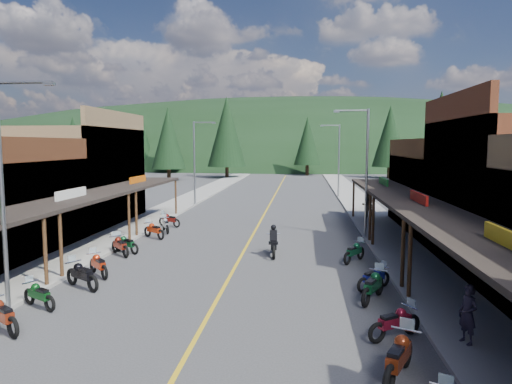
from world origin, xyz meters
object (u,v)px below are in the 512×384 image
(bike_west_8, at_px, (120,245))
(shop_east_3, at_px, (460,194))
(bike_east_4, at_px, (399,355))
(pine_11, at_px, (440,133))
(bike_west_7, at_px, (98,264))
(pine_1, at_px, (168,137))
(bike_west_4, at_px, (2,314))
(bike_west_10, at_px, (154,229))
(bike_east_5, at_px, (395,321))
(pine_2, at_px, (227,132))
(pine_8, at_px, (119,143))
(bike_west_11, at_px, (166,224))
(streetlight_1, at_px, (196,159))
(streetlight_0, at_px, (5,185))
(bike_west_9, at_px, (126,243))
(pine_3, at_px, (307,141))
(streetlight_3, at_px, (338,157))
(bike_west_6, at_px, (82,274))
(rider_on_bike, at_px, (274,243))
(pine_5, at_px, (463,133))
(pine_0, at_px, (73,141))
(bike_east_7, at_px, (374,277))
(pine_10, at_px, (168,138))
(bike_west_5, at_px, (39,294))
(bike_east_8, at_px, (354,251))
(bike_east_6, at_px, (373,285))
(pedestrian_east_b, at_px, (368,205))
(pedestrian_east_a, at_px, (468,314))
(streetlight_2, at_px, (364,167))
(shop_west_3, at_px, (71,176))
(bike_west_12, at_px, (169,219))
(pine_9, at_px, (455,140))

(bike_west_8, bearing_deg, shop_east_3, -20.49)
(shop_east_3, bearing_deg, bike_east_4, -111.45)
(pine_11, relative_size, bike_west_7, 6.15)
(pine_1, bearing_deg, bike_west_4, -77.05)
(bike_west_10, xyz_separation_m, bike_east_5, (12.01, -13.62, -0.01))
(bike_west_7, distance_m, bike_west_10, 8.23)
(pine_1, xyz_separation_m, bike_west_4, (17.88, -77.73, -6.63))
(pine_2, relative_size, pine_8, 1.40)
(bike_west_10, relative_size, bike_west_11, 1.02)
(shop_east_3, distance_m, streetlight_1, 23.39)
(streetlight_0, height_order, bike_west_9, streetlight_0)
(pine_3, bearing_deg, pine_8, -135.00)
(streetlight_3, distance_m, bike_west_6, 35.87)
(streetlight_3, relative_size, rider_on_bike, 3.46)
(pine_5, height_order, bike_west_11, pine_5)
(pine_0, relative_size, bike_east_7, 5.89)
(pine_8, xyz_separation_m, bike_east_7, (28.08, -42.25, -5.44))
(pine_0, relative_size, bike_west_6, 5.06)
(pine_1, bearing_deg, bike_east_4, -69.58)
(bike_west_9, bearing_deg, pine_8, 52.94)
(shop_east_3, bearing_deg, pine_10, 129.37)
(pine_2, height_order, bike_west_5, pine_2)
(pine_3, relative_size, bike_east_8, 5.53)
(streetlight_1, distance_m, bike_east_6, 28.93)
(pine_10, bearing_deg, pedestrian_east_b, -52.61)
(pine_8, relative_size, bike_east_8, 5.02)
(bike_west_11, relative_size, bike_east_8, 0.98)
(bike_west_8, distance_m, bike_east_7, 13.23)
(bike_west_6, height_order, bike_east_6, bike_east_6)
(bike_west_6, height_order, pedestrian_east_a, pedestrian_east_a)
(pine_10, bearing_deg, bike_west_8, -76.35)
(pine_10, bearing_deg, bike_west_7, -76.72)
(pine_8, relative_size, bike_west_10, 5.01)
(bike_west_10, bearing_deg, pine_8, 62.81)
(streetlight_2, height_order, bike_west_6, streetlight_2)
(shop_west_3, relative_size, pine_2, 0.78)
(streetlight_3, bearing_deg, shop_west_3, -137.96)
(shop_east_3, bearing_deg, bike_west_5, -139.64)
(shop_east_3, distance_m, bike_west_12, 20.09)
(bike_west_6, relative_size, bike_east_4, 0.94)
(pine_2, height_order, bike_east_7, pine_2)
(pine_9, relative_size, bike_west_7, 5.36)
(pine_9, xyz_separation_m, bike_west_10, (-30.02, -38.37, -5.81))
(pine_3, height_order, bike_west_11, pine_3)
(pine_2, relative_size, bike_east_5, 7.15)
(streetlight_1, xyz_separation_m, bike_east_5, (12.94, -28.98, -3.90))
(streetlight_2, bearing_deg, pine_0, 131.01)
(pine_0, distance_m, bike_east_8, 75.65)
(pine_11, bearing_deg, streetlight_0, -121.49)
(bike_west_10, bearing_deg, bike_east_4, -107.03)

